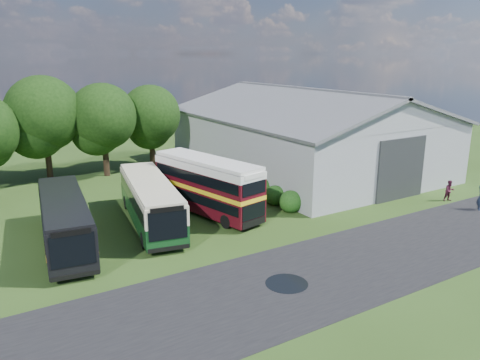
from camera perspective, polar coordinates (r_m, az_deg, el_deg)
ground at (r=27.57m, az=4.44°, el=-9.28°), size 120.00×120.00×0.00m
asphalt_road at (r=27.30m, az=13.39°, el=-9.93°), size 60.00×8.00×0.02m
puddle at (r=24.60m, az=5.71°, el=-12.48°), size 2.20×2.20×0.01m
storage_shed at (r=47.50m, az=8.00°, el=6.25°), size 18.80×24.80×8.15m
tree_mid at (r=45.87m, az=-22.83°, el=7.46°), size 6.80×6.80×9.60m
tree_right_a at (r=45.98m, az=-16.39°, el=7.41°), size 6.26×6.26×8.83m
tree_right_b at (r=48.28m, az=-10.86°, el=7.80°), size 5.98×5.98×8.45m
shrub_front at (r=35.17m, az=6.15°, el=-3.83°), size 1.70×1.70×1.70m
shrub_mid at (r=36.68m, az=4.25°, el=-2.98°), size 1.60×1.60×1.60m
shrub_back at (r=38.25m, az=2.51°, el=-2.19°), size 1.80×1.80×1.80m
bus_green_single at (r=32.48m, az=-10.88°, el=-2.55°), size 4.69×11.62×3.12m
bus_maroon_double at (r=34.07m, az=-4.02°, el=-0.77°), size 4.43×9.91×4.13m
bus_dark_single at (r=30.35m, az=-20.58°, el=-4.62°), size 3.94×11.28×3.05m
visitor_b at (r=40.71m, az=24.18°, el=-1.23°), size 0.97×0.86×1.69m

